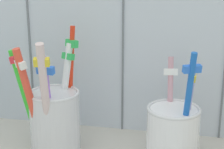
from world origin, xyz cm
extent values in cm
cube|color=silver|center=(0.00, 12.00, 22.50)|extent=(64.00, 2.00, 45.00)
cube|color=slate|center=(-16.00, 10.90, 22.50)|extent=(0.30, 0.20, 45.00)
cube|color=slate|center=(0.00, 10.90, 22.50)|extent=(0.30, 0.20, 45.00)
cylinder|color=silver|center=(-8.82, 2.35, 6.46)|extent=(7.55, 7.55, 8.92)
torus|color=silver|center=(-8.82, 2.35, 10.92)|extent=(7.68, 7.68, 0.50)
cylinder|color=#F04B35|center=(-11.16, -0.53, 10.37)|extent=(3.78, 3.89, 16.16)
cube|color=white|center=(-11.93, -1.34, 16.10)|extent=(2.30, 2.26, 1.18)
cylinder|color=beige|center=(-8.57, -1.40, 11.02)|extent=(2.39, 5.95, 17.53)
cube|color=yellow|center=(-8.21, -2.95, 17.04)|extent=(2.23, 1.47, 1.28)
cylinder|color=green|center=(-13.06, 1.94, 9.84)|extent=(4.46, 1.53, 15.10)
cube|color=#E5333F|center=(-14.38, 1.78, 16.00)|extent=(1.11, 2.43, 1.11)
cylinder|color=#AE6DEE|center=(-8.89, 0.51, 9.74)|extent=(1.06, 2.86, 14.79)
cube|color=blue|center=(-8.95, -0.17, 15.08)|extent=(2.59, 1.20, 1.17)
cylinder|color=red|center=(-7.24, 5.53, 11.38)|extent=(1.96, 2.25, 18.02)
cube|color=green|center=(-6.93, 5.94, 17.72)|extent=(2.33, 2.10, 1.16)
cylinder|color=white|center=(-7.93, 4.39, 10.08)|extent=(2.94, 4.11, 15.57)
cube|color=green|center=(-7.38, 5.36, 15.84)|extent=(2.22, 1.88, 1.11)
cylinder|color=white|center=(8.82, 2.35, 5.91)|extent=(7.46, 7.46, 7.82)
torus|color=silver|center=(8.82, 2.35, 9.82)|extent=(7.58, 7.58, 0.50)
cylinder|color=#CF97A8|center=(8.15, 5.19, 9.22)|extent=(1.46, 5.26, 13.89)
cube|color=white|center=(7.97, 6.61, 13.93)|extent=(2.14, 1.21, 1.15)
cylinder|color=blue|center=(10.55, 0.52, 10.54)|extent=(2.12, 3.24, 16.40)
cube|color=blue|center=(10.91, -0.23, 16.42)|extent=(2.55, 1.84, 1.06)
cylinder|color=#9C9ED7|center=(10.76, 2.56, 9.50)|extent=(1.80, 0.82, 14.26)
cube|color=yellow|center=(11.11, 2.53, 14.51)|extent=(1.04, 1.94, 0.89)
camera|label=1|loc=(10.22, -46.69, 29.41)|focal=59.77mm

